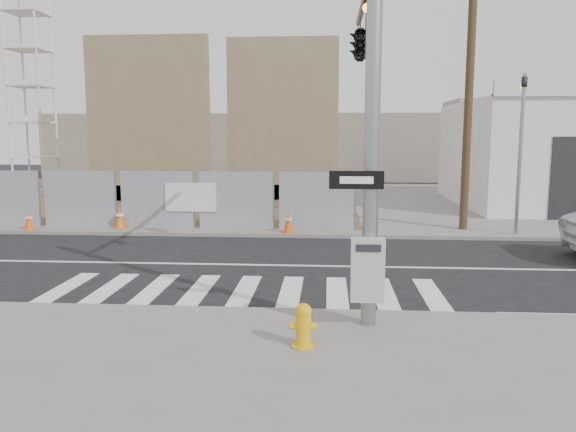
# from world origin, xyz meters

# --- Properties ---
(ground) EXTENTS (100.00, 100.00, 0.00)m
(ground) POSITION_xyz_m (0.00, 0.00, 0.00)
(ground) COLOR black
(ground) RESTS_ON ground
(sidewalk_far) EXTENTS (50.00, 20.00, 0.12)m
(sidewalk_far) POSITION_xyz_m (0.00, 14.00, 0.06)
(sidewalk_far) COLOR slate
(sidewalk_far) RESTS_ON ground
(signal_pole) EXTENTS (0.96, 5.87, 7.00)m
(signal_pole) POSITION_xyz_m (2.49, -2.05, 4.78)
(signal_pole) COLOR gray
(signal_pole) RESTS_ON sidewalk_near
(far_signal_pole) EXTENTS (0.16, 0.20, 5.60)m
(far_signal_pole) POSITION_xyz_m (8.00, 4.60, 3.48)
(far_signal_pole) COLOR gray
(far_signal_pole) RESTS_ON sidewalk_far
(concrete_wall_left) EXTENTS (6.00, 1.30, 8.00)m
(concrete_wall_left) POSITION_xyz_m (-7.00, 13.08, 3.38)
(concrete_wall_left) COLOR brown
(concrete_wall_left) RESTS_ON sidewalk_far
(concrete_wall_right) EXTENTS (5.50, 1.30, 8.00)m
(concrete_wall_right) POSITION_xyz_m (-0.50, 14.08, 3.38)
(concrete_wall_right) COLOR brown
(concrete_wall_right) RESTS_ON sidewalk_far
(crane_tower) EXTENTS (2.60, 2.60, 18.15)m
(crane_tower) POSITION_xyz_m (-15.00, 17.00, 9.02)
(crane_tower) COLOR slate
(crane_tower) RESTS_ON sidewalk_far
(utility_pole_right) EXTENTS (1.60, 0.28, 10.00)m
(utility_pole_right) POSITION_xyz_m (6.50, 5.50, 5.20)
(utility_pole_right) COLOR #493522
(utility_pole_right) RESTS_ON sidewalk_far
(fire_hydrant) EXTENTS (0.43, 0.41, 0.69)m
(fire_hydrant) POSITION_xyz_m (1.43, -5.95, 0.46)
(fire_hydrant) COLOR #E2AB0C
(fire_hydrant) RESTS_ON sidewalk_near
(traffic_cone_b) EXTENTS (0.42, 0.42, 0.67)m
(traffic_cone_b) POSITION_xyz_m (-8.51, 4.22, 0.45)
(traffic_cone_b) COLOR #FF550D
(traffic_cone_b) RESTS_ON sidewalk_far
(traffic_cone_c) EXTENTS (0.48, 0.48, 0.75)m
(traffic_cone_c) POSITION_xyz_m (-5.49, 4.76, 0.48)
(traffic_cone_c) COLOR orange
(traffic_cone_c) RESTS_ON sidewalk_far
(traffic_cone_d) EXTENTS (0.46, 0.46, 0.70)m
(traffic_cone_d) POSITION_xyz_m (0.46, 4.31, 0.46)
(traffic_cone_d) COLOR #E84D0C
(traffic_cone_d) RESTS_ON sidewalk_far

